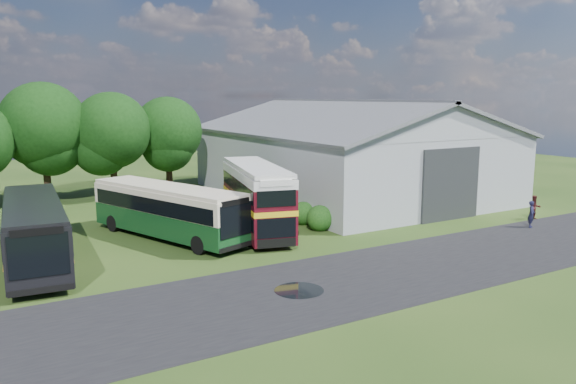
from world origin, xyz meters
TOP-DOWN VIEW (x-y plane):
  - ground at (0.00, 0.00)m, footprint 120.00×120.00m
  - asphalt_road at (3.00, -3.00)m, footprint 60.00×8.00m
  - puddle at (-1.50, -3.00)m, footprint 2.20×2.20m
  - storage_shed at (15.00, 15.98)m, footprint 18.80×24.80m
  - tree_mid at (-8.00, 24.80)m, footprint 6.80×6.80m
  - tree_right_a at (-3.00, 23.80)m, footprint 6.26×6.26m
  - tree_right_b at (2.00, 24.60)m, footprint 5.98×5.98m
  - shrub_front at (5.60, 6.00)m, footprint 1.70×1.70m
  - shrub_mid at (5.60, 8.00)m, footprint 1.60×1.60m
  - shrub_back at (5.60, 10.00)m, footprint 1.80×1.80m
  - bus_green_single at (-3.40, 8.93)m, footprint 6.40×11.82m
  - bus_maroon_double at (1.89, 7.62)m, footprint 4.96×10.27m
  - bus_dark_single at (-10.96, 7.26)m, footprint 3.70×12.05m
  - visitor_a at (17.87, -0.42)m, footprint 0.76×0.71m
  - visitor_b at (20.17, 1.02)m, footprint 1.03×0.98m

SIDE VIEW (x-z plane):
  - ground at x=0.00m, z-range 0.00..0.00m
  - asphalt_road at x=3.00m, z-range -0.01..0.01m
  - puddle at x=-1.50m, z-range -0.01..0.01m
  - shrub_front at x=5.60m, z-range -0.85..0.85m
  - shrub_mid at x=5.60m, z-range -0.80..0.80m
  - shrub_back at x=5.60m, z-range -0.90..0.90m
  - visitor_b at x=20.17m, z-range 0.00..1.68m
  - visitor_a at x=17.87m, z-range 0.00..1.75m
  - bus_green_single at x=-3.40m, z-range 0.10..3.30m
  - bus_dark_single at x=-10.96m, z-range 0.11..3.38m
  - bus_maroon_double at x=1.89m, z-range 0.00..4.27m
  - storage_shed at x=15.00m, z-range 0.09..8.24m
  - tree_right_b at x=2.00m, z-range 1.21..9.66m
  - tree_right_a at x=-3.00m, z-range 1.27..10.10m
  - tree_mid at x=-8.00m, z-range 1.38..10.98m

